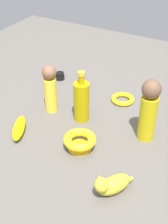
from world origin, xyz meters
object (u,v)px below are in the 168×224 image
(banana, at_px, (19,128))
(bangle, at_px, (123,99))
(nail_polish_jar, at_px, (60,76))
(bowl, at_px, (80,141))
(cat_figurine, at_px, (112,184))
(bottle_tall, at_px, (82,101))
(person_figure_child, at_px, (149,109))
(person_figure_adult, at_px, (50,88))

(banana, relative_size, bangle, 1.47)
(nail_polish_jar, bearing_deg, bowl, -49.84)
(bowl, bearing_deg, cat_figurine, -35.13)
(bangle, height_order, bottle_tall, bottle_tall)
(banana, height_order, cat_figurine, cat_figurine)
(banana, bearing_deg, person_figure_child, -92.39)
(nail_polish_jar, bearing_deg, bangle, -5.89)
(bangle, bearing_deg, bowl, -92.01)
(bowl, bearing_deg, bangle, 87.99)
(person_figure_child, height_order, bottle_tall, person_figure_child)
(banana, bearing_deg, bangle, -61.35)
(banana, xyz_separation_m, bangle, (0.27, 0.41, -0.01))
(bowl, distance_m, person_figure_adult, 0.29)
(banana, height_order, person_figure_adult, person_figure_adult)
(bangle, distance_m, nail_polish_jar, 0.36)
(bottle_tall, distance_m, cat_figurine, 0.41)
(bottle_tall, height_order, nail_polish_jar, bottle_tall)
(person_figure_adult, distance_m, nail_polish_jar, 0.29)
(banana, distance_m, bangle, 0.49)
(bowl, relative_size, bangle, 1.16)
(person_figure_adult, xyz_separation_m, cat_figurine, (0.42, -0.30, -0.08))
(bottle_tall, bearing_deg, person_figure_adult, -178.14)
(person_figure_child, xyz_separation_m, person_figure_adult, (-0.42, -0.02, -0.02))
(bangle, bearing_deg, person_figure_adult, -138.90)
(bangle, distance_m, person_figure_adult, 0.34)
(person_figure_child, bearing_deg, nail_polish_jar, 156.70)
(person_figure_adult, bearing_deg, banana, -97.19)
(bowl, relative_size, cat_figurine, 0.87)
(cat_figurine, bearing_deg, person_figure_child, 90.13)
(banana, bearing_deg, cat_figurine, -130.68)
(bottle_tall, bearing_deg, cat_figurine, -47.44)
(bowl, xyz_separation_m, bangle, (0.01, 0.37, -0.03))
(bangle, bearing_deg, bottle_tall, -115.06)
(person_figure_child, distance_m, nail_polish_jar, 0.60)
(bangle, bearing_deg, nail_polish_jar, 174.11)
(bangle, xyz_separation_m, person_figure_adult, (-0.25, -0.21, 0.10))
(bangle, distance_m, cat_figurine, 0.54)
(bangle, bearing_deg, person_figure_child, -47.66)
(person_figure_adult, distance_m, bottle_tall, 0.15)
(bangle, bearing_deg, cat_figurine, -70.74)
(bangle, xyz_separation_m, nail_polish_jar, (-0.36, 0.04, 0.01))
(nail_polish_jar, xyz_separation_m, cat_figurine, (0.54, -0.55, 0.02))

